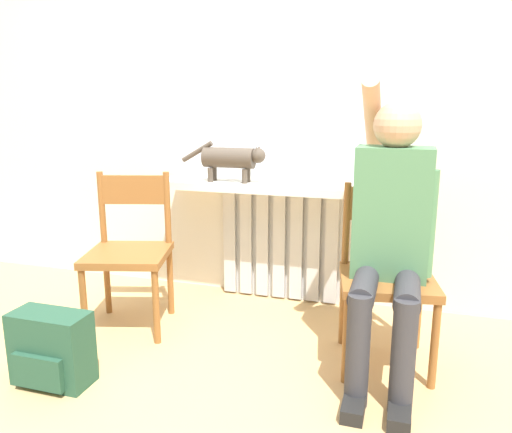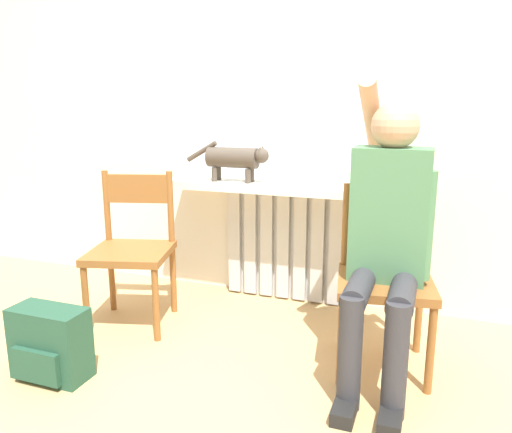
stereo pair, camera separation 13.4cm
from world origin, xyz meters
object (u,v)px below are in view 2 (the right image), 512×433
(person, at_px, (387,230))
(backpack, at_px, (50,344))
(chair_right, at_px, (385,276))
(chair_left, at_px, (132,247))
(cat, at_px, (235,158))

(person, xyz_separation_m, backpack, (-1.42, -0.56, -0.53))
(chair_right, distance_m, backpack, 1.58)
(chair_left, xyz_separation_m, cat, (0.44, 0.48, 0.47))
(chair_left, xyz_separation_m, person, (1.40, -0.10, 0.25))
(person, height_order, backpack, person)
(person, bearing_deg, cat, 148.92)
(chair_left, height_order, cat, cat)
(chair_right, distance_m, cat, 1.17)
(cat, distance_m, backpack, 1.44)
(chair_right, relative_size, cat, 1.60)
(cat, relative_size, backpack, 1.52)
(chair_left, relative_size, chair_right, 1.00)
(person, height_order, cat, person)
(cat, bearing_deg, person, -31.08)
(person, distance_m, backpack, 1.62)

